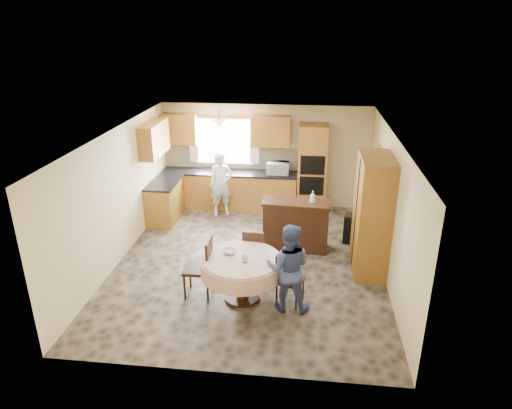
{
  "coord_description": "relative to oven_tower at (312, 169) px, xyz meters",
  "views": [
    {
      "loc": [
        1.01,
        -7.67,
        4.34
      ],
      "look_at": [
        0.09,
        0.3,
        1.07
      ],
      "focal_mm": 32.0,
      "sensor_mm": 36.0,
      "label": 1
    }
  ],
  "objects": [
    {
      "name": "floor",
      "position": [
        -1.15,
        -2.69,
        -1.06
      ],
      "size": [
        5.0,
        6.0,
        0.01
      ],
      "primitive_type": "cube",
      "color": "brown",
      "rests_on": "ground"
    },
    {
      "name": "chair_left",
      "position": [
        -1.78,
        -3.89,
        -0.49
      ],
      "size": [
        0.45,
        0.45,
        1.04
      ],
      "rotation": [
        0.0,
        0.0,
        -1.56
      ],
      "color": "#3B1F10",
      "rests_on": "floor"
    },
    {
      "name": "space_heater",
      "position": [
        0.91,
        -1.61,
        -0.76
      ],
      "size": [
        0.48,
        0.38,
        0.6
      ],
      "primitive_type": "cube",
      "rotation": [
        0.0,
        0.0,
        -0.17
      ],
      "color": "black",
      "rests_on": "floor"
    },
    {
      "name": "pendant",
      "position": [
        -2.15,
        -0.19,
        1.06
      ],
      "size": [
        0.36,
        0.36,
        0.18
      ],
      "primitive_type": "cone",
      "rotation": [
        3.14,
        0.0,
        0.0
      ],
      "color": "beige",
      "rests_on": "ceiling"
    },
    {
      "name": "framed_picture",
      "position": [
        1.32,
        -1.1,
        0.69
      ],
      "size": [
        0.06,
        0.52,
        0.43
      ],
      "color": "gold",
      "rests_on": "wall_right"
    },
    {
      "name": "backsplash",
      "position": [
        -2.0,
        0.3,
        0.12
      ],
      "size": [
        3.3,
        0.02,
        0.55
      ],
      "primitive_type": "cube",
      "color": "beige",
      "rests_on": "wall_back"
    },
    {
      "name": "dining_table",
      "position": [
        -1.12,
        -3.93,
        -0.47
      ],
      "size": [
        1.34,
        1.34,
        0.76
      ],
      "color": "#3B1F10",
      "rests_on": "floor"
    },
    {
      "name": "cup_table",
      "position": [
        -1.05,
        -4.04,
        -0.25
      ],
      "size": [
        0.13,
        0.13,
        0.09
      ],
      "primitive_type": "imported",
      "rotation": [
        0.0,
        0.0,
        -0.13
      ],
      "color": "#B2B2B2",
      "rests_on": "dining_table"
    },
    {
      "name": "wall_front",
      "position": [
        -1.15,
        -5.69,
        0.19
      ],
      "size": [
        5.0,
        0.02,
        2.5
      ],
      "primitive_type": "cube",
      "color": "#D0BB85",
      "rests_on": "floor"
    },
    {
      "name": "wall_cab_side",
      "position": [
        -3.48,
        -0.89,
        0.85
      ],
      "size": [
        0.33,
        1.2,
        0.72
      ],
      "primitive_type": "cube",
      "color": "#AC722B",
      "rests_on": "wall_left"
    },
    {
      "name": "base_cab_back",
      "position": [
        -2.0,
        0.01,
        -0.62
      ],
      "size": [
        3.3,
        0.6,
        0.88
      ],
      "primitive_type": "cube",
      "color": "#BF7A32",
      "rests_on": "floor"
    },
    {
      "name": "bottle_sideboard",
      "position": [
        0.01,
        -1.99,
        0.04
      ],
      "size": [
        0.12,
        0.12,
        0.29
      ],
      "primitive_type": "imported",
      "rotation": [
        0.0,
        0.0,
        -0.08
      ],
      "color": "silver",
      "rests_on": "sideboard"
    },
    {
      "name": "curtain_left",
      "position": [
        -2.9,
        0.24,
        0.59
      ],
      "size": [
        0.22,
        0.02,
        1.15
      ],
      "primitive_type": "cube",
      "color": "white",
      "rests_on": "wall_back"
    },
    {
      "name": "wall_left",
      "position": [
        -3.65,
        -2.69,
        0.19
      ],
      "size": [
        0.02,
        6.0,
        2.5
      ],
      "primitive_type": "cube",
      "color": "#D0BB85",
      "rests_on": "floor"
    },
    {
      "name": "person_dining",
      "position": [
        -0.35,
        -4.12,
        -0.32
      ],
      "size": [
        0.74,
        0.58,
        1.47
      ],
      "primitive_type": "imported",
      "rotation": [
        0.0,
        0.0,
        3.1
      ],
      "color": "#3D4B85",
      "rests_on": "floor"
    },
    {
      "name": "window",
      "position": [
        -2.15,
        0.29,
        0.54
      ],
      "size": [
        1.4,
        0.03,
        1.1
      ],
      "primitive_type": "cube",
      "color": "white",
      "rests_on": "wall_back"
    },
    {
      "name": "counter_back",
      "position": [
        -2.0,
        0.01,
        -0.16
      ],
      "size": [
        3.3,
        0.64,
        0.04
      ],
      "primitive_type": "cube",
      "color": "black",
      "rests_on": "base_cab_back"
    },
    {
      "name": "microwave",
      "position": [
        -0.81,
        -0.04,
        0.0
      ],
      "size": [
        0.53,
        0.36,
        0.29
      ],
      "primitive_type": "imported",
      "rotation": [
        0.0,
        0.0,
        0.01
      ],
      "color": "silver",
      "rests_on": "counter_back"
    },
    {
      "name": "wall_cab_left",
      "position": [
        -3.2,
        0.15,
        0.85
      ],
      "size": [
        0.85,
        0.33,
        0.72
      ],
      "primitive_type": "cube",
      "color": "#AC722B",
      "rests_on": "wall_back"
    },
    {
      "name": "oven_lower",
      "position": [
        0.0,
        -0.31,
        -0.31
      ],
      "size": [
        0.56,
        0.01,
        0.45
      ],
      "primitive_type": "cube",
      "color": "black",
      "rests_on": "oven_tower"
    },
    {
      "name": "chair_back",
      "position": [
        -1.0,
        -3.21,
        -0.54
      ],
      "size": [
        0.44,
        0.44,
        0.93
      ],
      "rotation": [
        0.0,
        0.0,
        3.05
      ],
      "color": "#3B1F10",
      "rests_on": "floor"
    },
    {
      "name": "counter_left",
      "position": [
        -3.35,
        -0.89,
        -0.16
      ],
      "size": [
        0.64,
        1.2,
        0.04
      ],
      "primitive_type": "cube",
      "color": "black",
      "rests_on": "base_cab_left"
    },
    {
      "name": "person_sink",
      "position": [
        -2.11,
        -0.45,
        -0.31
      ],
      "size": [
        0.64,
        0.54,
        1.5
      ],
      "primitive_type": "imported",
      "rotation": [
        0.0,
        0.0,
        0.38
      ],
      "color": "silver",
      "rests_on": "floor"
    },
    {
      "name": "oven_tower",
      "position": [
        0.0,
        0.0,
        0.0
      ],
      "size": [
        0.66,
        0.62,
        2.12
      ],
      "primitive_type": "cube",
      "color": "#BF7A32",
      "rests_on": "floor"
    },
    {
      "name": "wall_right",
      "position": [
        1.35,
        -2.69,
        0.19
      ],
      "size": [
        0.02,
        6.0,
        2.5
      ],
      "primitive_type": "cube",
      "color": "#D0BB85",
      "rests_on": "floor"
    },
    {
      "name": "curtain_right",
      "position": [
        -1.4,
        0.24,
        0.59
      ],
      "size": [
        0.22,
        0.02,
        1.15
      ],
      "primitive_type": "cube",
      "color": "white",
      "rests_on": "wall_back"
    },
    {
      "name": "ceiling",
      "position": [
        -1.15,
        -2.69,
        1.44
      ],
      "size": [
        5.0,
        6.0,
        0.01
      ],
      "primitive_type": "cube",
      "color": "white",
      "rests_on": "wall_back"
    },
    {
      "name": "cupboard",
      "position": [
        1.07,
        -2.7,
        0.03
      ],
      "size": [
        0.57,
        1.14,
        2.18
      ],
      "primitive_type": "cube",
      "color": "#BF7A32",
      "rests_on": "floor"
    },
    {
      "name": "bowl_table",
      "position": [
        -1.34,
        -3.8,
        -0.27
      ],
      "size": [
        0.23,
        0.23,
        0.07
      ],
      "primitive_type": "imported",
      "rotation": [
        0.0,
        0.0,
        0.09
      ],
      "color": "#B2B2B2",
      "rests_on": "dining_table"
    },
    {
      "name": "sideboard",
      "position": [
        -0.29,
        -1.99,
        -0.58
      ],
      "size": [
        1.38,
        0.65,
        0.96
      ],
      "primitive_type": "cube",
      "rotation": [
        0.0,
        0.0,
        -0.07
      ],
      "color": "#3B1F10",
      "rests_on": "floor"
    },
    {
      "name": "wall_back",
      "position": [
        -1.15,
        0.31,
        0.19
      ],
      "size": [
        5.0,
        0.02,
        2.5
      ],
      "primitive_type": "cube",
      "color": "#D0BB85",
      "rests_on": "floor"
    },
    {
      "name": "base_cab_left",
      "position": [
        -3.35,
        -0.89,
        -0.62
      ],
      "size": [
        0.6,
        1.2,
        0.88
      ],
      "primitive_type": "cube",
      "color": "#BF7A32",
      "rests_on": "floor"
    },
    {
      "name": "wall_cab_right",
      "position": [
        -1.0,
        0.15,
        0.85
      ],
      "size": [
        0.9,
        0.33,
        0.72
      ],
      "primitive_type": "cube",
      "color": "#AC722B",
      "rests_on": "wall_back"
    },
    {
      "name": "bowl_sideboard",
      "position": [
        -0.56,
        -1.99,
        -0.08
      ],
      "size": [
        0.27,
        0.27,
        0.05
      ],
      "primitive_type": "imported",
      "rotation": [
        0.0,
        0.0,
        -0.38
      ],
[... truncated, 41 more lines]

